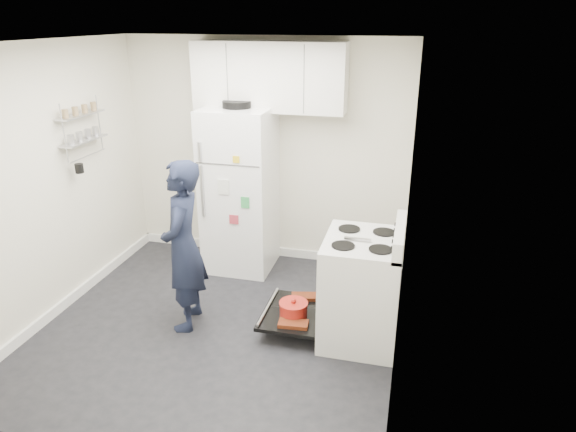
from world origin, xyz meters
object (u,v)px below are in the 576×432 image
(electric_range, at_px, (360,290))
(refrigerator, at_px, (240,190))
(open_oven_door, at_px, (294,311))
(person, at_px, (183,246))

(electric_range, relative_size, refrigerator, 0.59)
(open_oven_door, relative_size, refrigerator, 0.37)
(refrigerator, xyz_separation_m, person, (-0.09, -1.27, -0.12))
(open_oven_door, relative_size, person, 0.45)
(person, bearing_deg, open_oven_door, 87.79)
(open_oven_door, bearing_deg, person, -171.25)
(refrigerator, bearing_deg, open_oven_door, -51.84)
(refrigerator, bearing_deg, electric_range, -36.90)
(electric_range, bearing_deg, open_oven_door, -177.76)
(electric_range, bearing_deg, person, -173.67)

